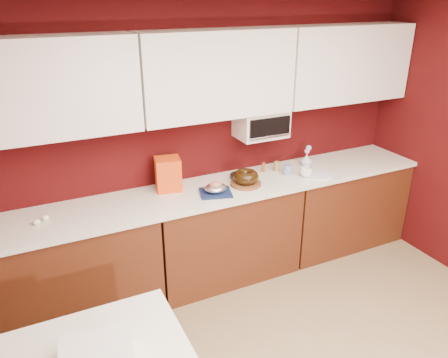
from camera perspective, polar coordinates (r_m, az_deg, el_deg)
The scene contains 29 objects.
wall_back at distance 3.96m, azimuth -1.95°, elevation 5.29°, with size 4.00×0.02×2.50m, color #3C0808.
base_cabinet_left at distance 3.75m, azimuth -19.06°, elevation -11.18°, with size 1.31×0.58×0.86m, color #4C210F.
base_cabinet_center at distance 4.04m, azimuth 0.01°, elevation -7.09°, with size 1.31×0.58×0.86m, color #4C210F.
base_cabinet_right at distance 4.70m, azimuth 14.83°, elevation -3.30°, with size 1.31×0.58×0.86m, color #4C210F.
countertop at distance 3.83m, azimuth 0.01°, elevation -1.27°, with size 4.00×0.62×0.04m, color silver.
upper_cabinet_left at distance 3.35m, azimuth -22.59°, elevation 10.85°, with size 1.31×0.33×0.70m, color white.
upper_cabinet_center at distance 3.67m, azimuth -1.00°, elevation 13.52°, with size 1.31×0.33×0.70m, color white.
upper_cabinet_right at distance 4.39m, azimuth 15.52°, elevation 14.32°, with size 1.31×0.33×0.70m, color white.
toaster_oven at distance 4.00m, azimuth 4.84°, elevation 7.27°, with size 0.45×0.30×0.25m, color white.
toaster_oven_door at distance 3.87m, azimuth 6.04°, elevation 6.67°, with size 0.40×0.02×0.18m, color black.
toaster_oven_handle at distance 3.88m, azimuth 6.11°, elevation 5.55°, with size 0.02×0.02×0.42m, color silver.
cake_base at distance 3.85m, azimuth 2.86°, elevation -0.61°, with size 0.27×0.27×0.03m, color brown.
bundt_cake at distance 3.83m, azimuth 2.88°, elevation 0.31°, with size 0.22×0.22×0.09m, color black.
navy_towel at distance 3.68m, azimuth -1.10°, elevation -1.80°, with size 0.26×0.22×0.02m, color #121F45.
foil_ham_nest at distance 3.67m, azimuth -1.10°, elevation -1.16°, with size 0.19×0.16×0.07m, color white.
roasted_ham at distance 3.66m, azimuth -1.11°, elevation -0.80°, with size 0.10×0.09×0.07m, color #B66E53.
pandoro_box at distance 3.75m, azimuth -7.32°, elevation 0.65°, with size 0.21×0.19×0.29m, color red.
dark_pan at distance 4.00m, azimuth 2.16°, elevation 0.37°, with size 0.19×0.19×0.03m, color black.
coffee_mug at distance 4.08m, azimuth 10.71°, elevation 1.01°, with size 0.10×0.10×0.11m, color white.
blue_jar at distance 4.10m, azimuth 8.29°, elevation 1.19°, with size 0.08×0.08×0.09m, color navy.
flower_vase at distance 4.34m, azimuth 10.72°, elevation 2.57°, with size 0.09×0.09×0.13m, color silver.
flower_pink at distance 4.32m, azimuth 10.80°, elevation 3.59°, with size 0.05×0.05×0.05m, color pink.
flower_blue at distance 4.34m, azimuth 10.99°, elevation 4.00°, with size 0.06×0.06×0.06m, color #8FA5E5.
china_plate at distance 4.13m, azimuth 12.44°, elevation 0.45°, with size 0.22×0.22×0.01m, color white.
amber_bottle at distance 4.14m, azimuth 5.18°, elevation 1.55°, with size 0.03×0.03×0.09m, color brown.
paper_cup at distance 4.18m, azimuth 6.94°, elevation 1.67°, with size 0.06×0.06×0.09m, color olive.
egg_left at distance 3.48m, azimuth -23.29°, elevation -5.20°, with size 0.06×0.04×0.04m, color silver.
egg_right at distance 3.53m, azimuth -22.29°, elevation -4.69°, with size 0.05×0.04×0.04m, color white.
newspaper_stack at distance 2.40m, azimuth -16.23°, elevation -21.57°, with size 0.35×0.29×0.12m, color silver.
Camera 1 is at (-1.51, -1.20, 2.47)m, focal length 35.00 mm.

